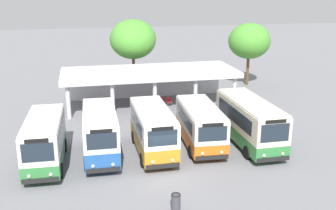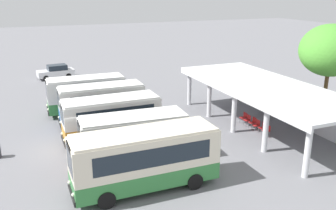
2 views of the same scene
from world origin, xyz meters
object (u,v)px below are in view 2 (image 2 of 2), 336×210
Objects in this scene: city_bus_nearest_orange at (86,93)px; city_bus_middle_cream at (111,118)px; city_bus_fourth_amber at (134,136)px; parked_car_flank at (56,71)px; waiting_chair_end_by_column at (244,117)px; waiting_chair_middle_seat at (253,122)px; waiting_chair_second_from_end at (248,119)px; city_bus_second_in_row at (102,103)px; waiting_chair_fourth_seat at (257,124)px; waiting_chair_fifth_seat at (263,127)px; city_bus_fifth_blue at (145,157)px; waiting_chair_far_end_seat at (267,130)px.

city_bus_middle_cream is at bearing 3.30° from city_bus_nearest_orange.
city_bus_fourth_amber is 1.55× the size of parked_car_flank.
waiting_chair_end_by_column is 1.23m from waiting_chair_middle_seat.
city_bus_nearest_orange is 7.66× the size of waiting_chair_second_from_end.
city_bus_second_in_row is 1.51× the size of parked_car_flank.
waiting_chair_middle_seat and waiting_chair_fourth_seat have the same top height.
city_bus_middle_cream is 11.08m from waiting_chair_fifth_seat.
city_bus_middle_cream is at bearing -171.73° from city_bus_fourth_amber.
waiting_chair_end_by_column is at bearing 69.31° from city_bus_second_in_row.
waiting_chair_second_from_end and waiting_chair_middle_seat have the same top height.
waiting_chair_end_by_column is (-3.03, 10.09, -1.12)m from city_bus_fourth_amber.
waiting_chair_end_by_column is (-6.53, 10.60, -1.28)m from city_bus_fifth_blue.
city_bus_fourth_amber is at bearing -90.17° from waiting_chair_far_end_seat.
city_bus_fifth_blue is 9.07× the size of waiting_chair_end_by_column.
city_bus_middle_cream is at bearing 179.99° from city_bus_fifth_blue.
waiting_chair_second_from_end is at bearing 53.61° from city_bus_nearest_orange.
city_bus_fifth_blue is 11.58m from waiting_chair_fourth_seat.
waiting_chair_middle_seat is at bearing 63.67° from city_bus_second_in_row.
waiting_chair_fourth_seat is (9.28, 10.91, -1.21)m from city_bus_nearest_orange.
waiting_chair_far_end_seat is (3.06, -0.10, 0.00)m from waiting_chair_end_by_column.
city_bus_nearest_orange is 15.19m from waiting_chair_far_end_seat.
city_bus_fifth_blue is at bearing -65.94° from waiting_chair_fourth_seat.
city_bus_second_in_row is 10.48m from city_bus_fifth_blue.
city_bus_second_in_row is at bearing 8.74° from city_bus_nearest_orange.
city_bus_fifth_blue is at bearing -71.74° from waiting_chair_far_end_seat.
parked_car_flank is (-17.83, -1.45, -0.95)m from city_bus_second_in_row.
city_bus_fourth_amber is 10.37m from waiting_chair_second_from_end.
waiting_chair_fifth_seat is (2.45, 0.02, 0.00)m from waiting_chair_end_by_column.
waiting_chair_middle_seat is at bearing 100.17° from city_bus_fourth_amber.
city_bus_fifth_blue reaches higher than city_bus_fourth_amber.
city_bus_second_in_row is at bearing -110.69° from waiting_chair_end_by_column.
waiting_chair_second_from_end is 1.23m from waiting_chair_fourth_seat.
city_bus_second_in_row is 7.64× the size of waiting_chair_far_end_seat.
city_bus_fifth_blue reaches higher than city_bus_middle_cream.
waiting_chair_second_from_end is at bearing 84.19° from city_bus_middle_cream.
city_bus_fifth_blue is (3.49, -0.51, 0.16)m from city_bus_fourth_amber.
waiting_chair_middle_seat is 1.00× the size of waiting_chair_fourth_seat.
city_bus_nearest_orange is 10.52m from city_bus_fourth_amber.
city_bus_second_in_row is 11.74m from waiting_chair_middle_seat.
city_bus_nearest_orange is 1.00× the size of city_bus_second_in_row.
waiting_chair_fourth_seat is 1.23m from waiting_chair_far_end_seat.
city_bus_nearest_orange is 7.66× the size of waiting_chair_far_end_seat.
parked_car_flank is 25.91m from waiting_chair_middle_seat.
city_bus_fifth_blue is 12.15m from waiting_chair_second_from_end.
waiting_chair_end_by_column is 1.00× the size of waiting_chair_fifth_seat.
waiting_chair_fifth_seat is (9.90, 11.02, -1.21)m from city_bus_nearest_orange.
waiting_chair_fifth_seat is (0.61, 0.11, 0.00)m from waiting_chair_fourth_seat.
waiting_chair_fifth_seat is at bearing 58.58° from city_bus_second_in_row.
waiting_chair_end_by_column and waiting_chair_second_from_end have the same top height.
waiting_chair_middle_seat is 1.00× the size of waiting_chair_fifth_seat.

